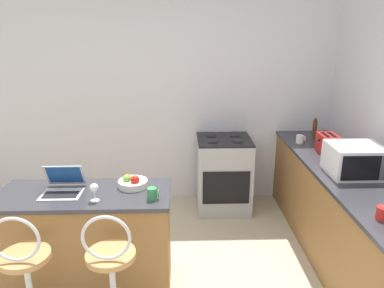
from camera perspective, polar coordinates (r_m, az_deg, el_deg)
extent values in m
cube|color=silver|center=(4.59, -5.36, 6.95)|extent=(12.00, 0.06, 2.60)
cube|color=olive|center=(3.31, -15.48, -14.43)|extent=(1.33, 0.55, 0.85)
cube|color=#333338|center=(3.10, -16.15, -7.46)|extent=(1.36, 0.58, 0.03)
cube|color=olive|center=(3.83, 22.40, -10.50)|extent=(0.64, 2.83, 0.85)
cube|color=#333338|center=(3.65, 23.20, -4.34)|extent=(0.67, 2.86, 0.03)
cylinder|color=#B7844C|center=(2.86, -24.13, -15.42)|extent=(0.34, 0.34, 0.04)
torus|color=silver|center=(2.69, -25.38, -13.03)|extent=(0.32, 0.02, 0.32)
cylinder|color=#B7844C|center=(2.70, -12.28, -16.24)|extent=(0.34, 0.34, 0.04)
torus|color=silver|center=(2.52, -12.95, -13.79)|extent=(0.32, 0.02, 0.32)
cube|color=#B7BABF|center=(3.10, -19.28, -7.27)|extent=(0.31, 0.23, 0.01)
cube|color=black|center=(3.09, -19.38, -7.29)|extent=(0.26, 0.13, 0.00)
cube|color=#B7BABF|center=(3.18, -18.80, -4.50)|extent=(0.31, 0.11, 0.20)
cube|color=#19478C|center=(3.17, -18.83, -4.49)|extent=(0.27, 0.09, 0.16)
cube|color=white|center=(3.58, 23.58, -2.23)|extent=(0.46, 0.40, 0.27)
cube|color=black|center=(3.39, 24.36, -3.40)|extent=(0.32, 0.01, 0.21)
cube|color=red|center=(4.11, 19.97, 0.07)|extent=(0.17, 0.27, 0.19)
cube|color=black|center=(4.07, 19.66, 1.36)|extent=(0.04, 0.19, 0.00)
cube|color=black|center=(4.10, 20.55, 1.36)|extent=(0.04, 0.19, 0.00)
cube|color=black|center=(4.06, 18.77, 0.56)|extent=(0.02, 0.02, 0.02)
cube|color=#9EA3A8|center=(4.52, 4.78, -4.69)|extent=(0.63, 0.60, 0.86)
cube|color=black|center=(4.26, 5.23, -6.67)|extent=(0.53, 0.01, 0.39)
cube|color=black|center=(4.37, 4.93, 0.68)|extent=(0.63, 0.60, 0.02)
cylinder|color=black|center=(4.24, 3.23, 0.37)|extent=(0.11, 0.11, 0.01)
cylinder|color=black|center=(4.27, 6.99, 0.41)|extent=(0.11, 0.11, 0.01)
cylinder|color=black|center=(4.47, 2.97, 1.28)|extent=(0.11, 0.11, 0.01)
cylinder|color=black|center=(4.50, 6.54, 1.31)|extent=(0.11, 0.11, 0.01)
cylinder|color=silver|center=(3.11, -8.99, -5.97)|extent=(0.24, 0.24, 0.05)
sphere|color=red|center=(3.05, -8.67, -5.41)|extent=(0.07, 0.07, 0.07)
sphere|color=orange|center=(3.11, -9.82, -5.07)|extent=(0.06, 0.06, 0.06)
sphere|color=#66B233|center=(3.09, -9.93, -5.27)|extent=(0.06, 0.06, 0.06)
cylinder|color=#4C2D19|center=(4.56, 18.17, 2.07)|extent=(0.05, 0.05, 0.21)
sphere|color=#4C2D19|center=(4.53, 18.31, 3.54)|extent=(0.04, 0.04, 0.04)
cylinder|color=red|center=(2.88, 27.07, -9.37)|extent=(0.09, 0.09, 0.09)
cylinder|color=silver|center=(2.93, -14.55, -8.34)|extent=(0.07, 0.07, 0.00)
cylinder|color=silver|center=(2.92, -14.61, -7.63)|extent=(0.01, 0.01, 0.08)
sphere|color=silver|center=(2.89, -14.71, -6.45)|extent=(0.07, 0.07, 0.07)
cylinder|color=#338447|center=(2.86, -6.12, -7.55)|extent=(0.07, 0.07, 0.09)
torus|color=#338447|center=(2.86, -5.15, -7.46)|extent=(0.01, 0.06, 0.06)
cylinder|color=white|center=(4.35, 16.10, 0.72)|extent=(0.08, 0.08, 0.09)
torus|color=white|center=(4.37, 16.77, 0.78)|extent=(0.01, 0.06, 0.06)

